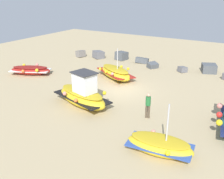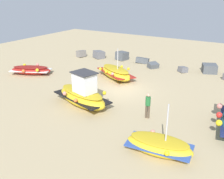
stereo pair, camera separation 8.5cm
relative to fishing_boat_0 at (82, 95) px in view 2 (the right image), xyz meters
The scene contains 7 objects.
ground_plane 4.18m from the fishing_boat_0, 77.61° to the left, with size 49.21×49.21×0.00m, color tan.
fishing_boat_0 is the anchor object (origin of this frame).
fishing_boat_1 9.14m from the fishing_boat_0, 159.86° to the left, with size 4.14×3.03×0.88m.
fishing_boat_2 6.38m from the fishing_boat_0, 98.95° to the left, with size 4.53×3.65×2.88m.
fishing_boat_3 7.29m from the fishing_boat_0, 21.44° to the right, with size 3.48×1.74×2.79m.
person_walking 4.74m from the fishing_boat_0, ahead, with size 0.32×0.32×1.68m.
breakwater_rocks 11.89m from the fishing_boat_0, 86.67° to the left, with size 19.84×2.84×1.08m.
Camera 2 is at (9.63, -17.35, 7.77)m, focal length 41.93 mm.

